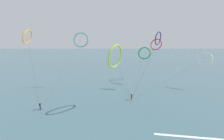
{
  "coord_description": "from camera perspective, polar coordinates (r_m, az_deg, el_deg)",
  "views": [
    {
      "loc": [
        -0.04,
        -12.04,
        15.7
      ],
      "look_at": [
        0.0,
        21.83,
        8.3
      ],
      "focal_mm": 23.68,
      "sensor_mm": 36.0,
      "label": 1
    }
  ],
  "objects": [
    {
      "name": "kite_crimson",
      "position": [
        54.03,
        16.57,
        9.46
      ],
      "size": [
        12.46,
        18.36,
        15.46
      ],
      "rotation": [
        0.0,
        0.0,
        5.57
      ],
      "color": "red",
      "rests_on": "ground"
    },
    {
      "name": "kite_teal",
      "position": [
        49.16,
        -11.98,
        11.28
      ],
      "size": [
        8.38,
        18.61,
        17.38
      ],
      "rotation": [
        0.0,
        0.0,
        6.28
      ],
      "color": "teal",
      "rests_on": "ground"
    },
    {
      "name": "kite_ivory",
      "position": [
        54.55,
        31.98,
        3.57
      ],
      "size": [
        26.6,
        12.65,
        11.25
      ],
      "rotation": [
        0.0,
        0.0,
        5.74
      ],
      "color": "silver",
      "rests_on": "ground"
    },
    {
      "name": "kite_amber",
      "position": [
        41.9,
        -29.96,
        11.0
      ],
      "size": [
        5.4,
        8.18,
        17.68
      ],
      "rotation": [
        0.0,
        0.0,
        4.68
      ],
      "color": "orange",
      "rests_on": "ground"
    },
    {
      "name": "kite_navy",
      "position": [
        59.86,
        17.28,
        11.56
      ],
      "size": [
        14.55,
        24.09,
        18.08
      ],
      "rotation": [
        0.0,
        0.0,
        4.03
      ],
      "color": "navy",
      "rests_on": "ground"
    },
    {
      "name": "surfer_coral",
      "position": [
        38.82,
        7.44,
        -10.32
      ],
      "size": [
        1.4,
        0.6,
        1.7
      ],
      "rotation": [
        0.0,
        0.0,
        4.76
      ],
      "color": "#EA7260",
      "rests_on": "ground"
    },
    {
      "name": "wave_crest_mid",
      "position": [
        29.54,
        31.15,
        -21.59
      ],
      "size": [
        14.62,
        2.49,
        0.12
      ],
      "primitive_type": "cube",
      "rotation": [
        0.0,
        0.0,
        -0.14
      ],
      "color": "white",
      "rests_on": "ground"
    },
    {
      "name": "sea_water",
      "position": [
        119.89,
        -0.05,
        4.81
      ],
      "size": [
        400.0,
        200.0,
        0.08
      ],
      "primitive_type": "cube",
      "color": "#476B75",
      "rests_on": "ground"
    },
    {
      "name": "surfer_violet",
      "position": [
        37.29,
        -26.05,
        -12.52
      ],
      "size": [
        1.4,
        0.6,
        1.7
      ],
      "rotation": [
        0.0,
        0.0,
        1.64
      ],
      "color": "purple",
      "rests_on": "ground"
    },
    {
      "name": "kite_lime",
      "position": [
        32.59,
        1.16,
        5.25
      ],
      "size": [
        6.27,
        5.72,
        14.36
      ],
      "rotation": [
        0.0,
        0.0,
        4.13
      ],
      "color": "#8CC62D",
      "rests_on": "ground"
    },
    {
      "name": "kite_emerald",
      "position": [
        46.83,
        12.35,
        6.38
      ],
      "size": [
        7.1,
        11.25,
        13.01
      ],
      "rotation": [
        0.0,
        0.0,
        6.01
      ],
      "color": "#199351",
      "rests_on": "ground"
    }
  ]
}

